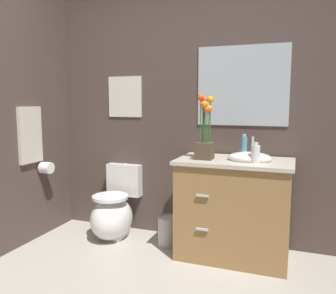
# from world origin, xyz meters

# --- Properties ---
(wall_back) EXTENTS (4.44, 0.05, 2.50)m
(wall_back) POSITION_xyz_m (0.20, 1.68, 1.25)
(wall_back) COLOR #4C3D38
(wall_back) RESTS_ON ground_plane
(toilet) EXTENTS (0.38, 0.59, 0.69)m
(toilet) POSITION_xyz_m (-0.74, 1.38, 0.24)
(toilet) COLOR white
(toilet) RESTS_ON ground_plane
(vanity_cabinet) EXTENTS (0.94, 0.56, 1.02)m
(vanity_cabinet) POSITION_xyz_m (0.42, 1.36, 0.43)
(vanity_cabinet) COLOR #9E7242
(vanity_cabinet) RESTS_ON ground_plane
(flower_vase) EXTENTS (0.14, 0.14, 0.54)m
(flower_vase) POSITION_xyz_m (0.18, 1.29, 1.04)
(flower_vase) COLOR #4C3D2D
(flower_vase) RESTS_ON vanity_cabinet
(soap_bottle) EXTENTS (0.07, 0.07, 0.16)m
(soap_bottle) POSITION_xyz_m (0.60, 1.25, 0.91)
(soap_bottle) COLOR white
(soap_bottle) RESTS_ON vanity_cabinet
(lotion_bottle) EXTENTS (0.05, 0.05, 0.20)m
(lotion_bottle) POSITION_xyz_m (0.48, 1.46, 0.93)
(lotion_bottle) COLOR teal
(lotion_bottle) RESTS_ON vanity_cabinet
(trash_bin) EXTENTS (0.18, 0.18, 0.27)m
(trash_bin) POSITION_xyz_m (-0.18, 1.38, 0.14)
(trash_bin) COLOR #B7B7BC
(trash_bin) RESTS_ON ground_plane
(wall_poster) EXTENTS (0.36, 0.01, 0.40)m
(wall_poster) POSITION_xyz_m (-0.74, 1.65, 1.36)
(wall_poster) COLOR silver
(wall_mirror) EXTENTS (0.80, 0.01, 0.70)m
(wall_mirror) POSITION_xyz_m (0.42, 1.65, 1.45)
(wall_mirror) COLOR #B2BCC6
(hanging_towel) EXTENTS (0.03, 0.28, 0.52)m
(hanging_towel) POSITION_xyz_m (-1.41, 1.05, 1.01)
(hanging_towel) COLOR beige
(toilet_paper_roll) EXTENTS (0.11, 0.11, 0.11)m
(toilet_paper_roll) POSITION_xyz_m (-1.36, 1.19, 0.68)
(toilet_paper_roll) COLOR white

